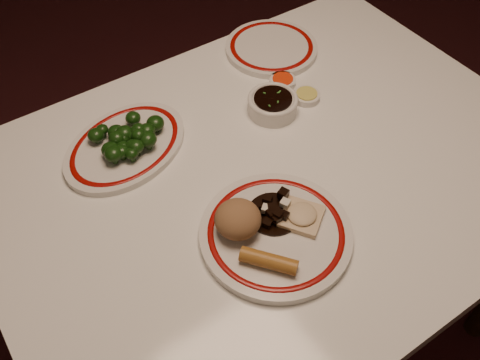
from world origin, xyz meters
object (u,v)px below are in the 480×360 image
Objects in this scene: broccoli_plate at (125,146)px; rice_mound at (238,219)px; fried_wonton at (302,216)px; soy_bowl at (273,105)px; spring_roll at (269,261)px; main_plate at (276,234)px; dining_table at (273,193)px; broccoli_pile at (127,138)px; stirfry_heap at (274,212)px.

rice_mound is at bearing -76.86° from broccoli_plate.
soy_bowl is at bearing 63.30° from fried_wonton.
main_plate is at bearing 4.59° from spring_roll.
rice_mound reaches higher than dining_table.
broccoli_plate is at bearing 124.51° from broccoli_pile.
soy_bowl reaches higher than fried_wonton.
stirfry_heap is at bearing 10.05° from spring_roll.
broccoli_plate is 2.21× the size of broccoli_pile.
spring_roll is 0.43m from broccoli_plate.
broccoli_pile reaches higher than broccoli_plate.
spring_roll reaches higher than fried_wonton.
dining_table is 11.51× the size of fried_wonton.
soy_bowl reaches higher than broccoli_plate.
broccoli_pile reaches higher than soy_bowl.
rice_mound reaches higher than stirfry_heap.
soy_bowl is at bearing 53.98° from stirfry_heap.
spring_roll and stirfry_heap have the same top height.
dining_table is at bearing 53.65° from main_plate.
rice_mound is at bearing 141.43° from main_plate.
spring_roll is 0.11m from stirfry_heap.
soy_bowl is (0.15, 0.29, -0.01)m from fried_wonton.
stirfry_heap is (-0.09, -0.11, 0.12)m from dining_table.
soy_bowl is at bearing 14.18° from spring_roll.
dining_table is 0.34m from broccoli_pile.
main_plate is at bearing -38.57° from rice_mound.
stirfry_heap is 0.65× the size of broccoli_pile.
stirfry_heap is 0.37m from broccoli_plate.
broccoli_plate is at bearing 116.98° from fried_wonton.
stirfry_heap is 0.29× the size of broccoli_plate.
spring_roll is at bearing -89.31° from rice_mound.
broccoli_pile is (-0.07, 0.32, -0.01)m from rice_mound.
broccoli_pile is at bearing -55.49° from broccoli_plate.
dining_table is 10.55× the size of soy_bowl.
dining_table is 0.19m from stirfry_heap.
stirfry_heap is at bearing -66.06° from broccoli_pile.
broccoli_pile is (-0.23, 0.22, 0.13)m from dining_table.
broccoli_pile is (0.01, -0.01, 0.03)m from broccoli_plate.
dining_table is 13.71× the size of rice_mound.
stirfry_heap reaches higher than fried_wonton.
main_plate is 4.01× the size of rice_mound.
stirfry_heap is at bearing -127.81° from dining_table.
stirfry_heap is 0.91× the size of soy_bowl.
dining_table is at bearing -124.51° from soy_bowl.
broccoli_pile reaches higher than stirfry_heap.
dining_table is at bearing 31.72° from rice_mound.
broccoli_plate is (-0.13, 0.37, -0.00)m from main_plate.
dining_table is 0.24m from rice_mound.
broccoli_pile is at bearing 102.51° from rice_mound.
rice_mound is 0.55× the size of broccoli_pile.
broccoli_pile is at bearing 113.94° from stirfry_heap.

